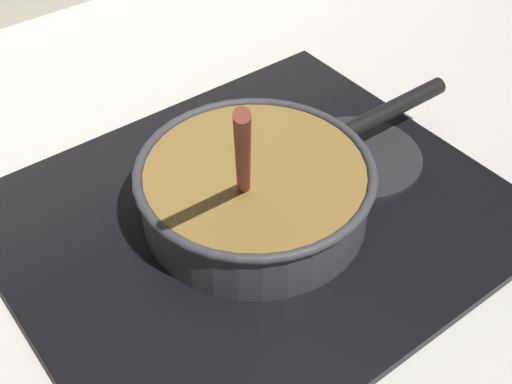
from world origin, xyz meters
TOP-DOWN VIEW (x-y plane):
  - ground at (0.00, 0.00)m, footprint 2.40×1.60m
  - hob_plate at (0.00, 0.17)m, footprint 0.56×0.48m
  - burner_ring at (0.00, 0.17)m, footprint 0.16×0.16m
  - spare_burner at (0.16, 0.17)m, footprint 0.16×0.16m
  - cooking_pan at (0.00, 0.17)m, footprint 0.44×0.27m

SIDE VIEW (x-z plane):
  - ground at x=0.00m, z-range -0.04..0.00m
  - hob_plate at x=0.00m, z-range 0.00..0.01m
  - spare_burner at x=0.16m, z-range 0.01..0.02m
  - burner_ring at x=0.00m, z-range 0.01..0.02m
  - cooking_pan at x=0.00m, z-range -0.08..0.18m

